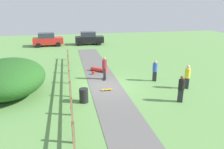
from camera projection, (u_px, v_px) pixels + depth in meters
The scene contains 13 objects.
ground_plane at pixel (106, 87), 16.07m from camera, with size 60.00×60.00×0.00m, color #60934C.
asphalt_path at pixel (106, 86), 16.07m from camera, with size 2.40×28.00×0.02m, color #605E5B.
wooden_fence at pixel (70, 81), 15.36m from camera, with size 0.12×18.12×1.10m.
bush_large at pixel (9, 78), 14.28m from camera, with size 4.71×5.65×2.43m, color #23561E.
trash_bin at pixel (84, 95), 13.42m from camera, with size 0.56×0.56×0.90m, color black.
skater_riding at pixel (105, 67), 17.29m from camera, with size 0.46×0.82×1.85m.
skater_fallen at pixel (99, 70), 19.45m from camera, with size 1.48×1.51×0.36m.
skateboard_loose at pixel (107, 90), 15.29m from camera, with size 0.80×0.20×0.08m.
bystander_black at pixel (181, 88), 13.31m from camera, with size 0.53×0.53×1.72m.
bystander_yellow at pixel (187, 76), 15.42m from camera, with size 0.51×0.51×1.77m.
bystander_blue at pixel (155, 70), 16.98m from camera, with size 0.51×0.51×1.68m.
parked_car_black at pixel (89, 38), 32.30m from camera, with size 4.30×2.22×1.92m.
parked_car_red at pixel (48, 40), 31.11m from camera, with size 4.31×2.22×1.92m.
Camera 1 is at (-2.63, -14.76, 5.89)m, focal length 34.59 mm.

